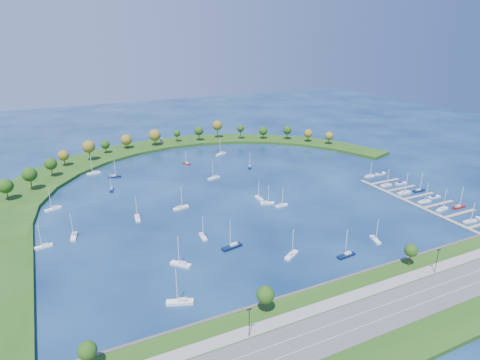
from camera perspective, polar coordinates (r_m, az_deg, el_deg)
name	(u,v)px	position (r m, az deg, el deg)	size (l,w,h in m)	color
ground	(236,190)	(242.04, -0.55, -1.43)	(700.00, 700.00, 0.00)	#071C41
south_shoreline	(391,307)	(153.18, 20.40, -16.36)	(420.00, 43.10, 11.60)	#204612
breakwater	(139,175)	(271.81, -13.89, 0.64)	(286.74, 247.64, 2.00)	#204612
breakwater_trees	(161,143)	(311.64, -10.95, 5.16)	(237.43, 87.17, 15.21)	#382314
harbor_tower	(162,141)	(342.53, -10.89, 5.41)	(2.60, 2.60, 4.04)	gray
dock_system	(423,201)	(247.07, 24.17, -2.74)	(24.28, 82.00, 1.60)	gray
moored_boat_0	(53,208)	(237.01, -24.67, -3.62)	(8.74, 5.23, 12.43)	white
moored_boat_1	(282,205)	(220.89, 5.82, -3.48)	(7.32, 2.55, 10.56)	white
moored_boat_2	(214,177)	(260.91, -3.67, 0.36)	(8.59, 4.41, 12.16)	white
moored_boat_3	(94,173)	(286.01, -19.78, 0.98)	(8.77, 3.44, 12.56)	white
moored_boat_4	(250,166)	(281.88, 1.38, 1.91)	(5.45, 7.56, 11.00)	#09183A
moored_boat_5	(203,236)	(188.64, -5.21, -7.79)	(2.73, 7.51, 10.81)	white
moored_boat_6	(74,236)	(202.72, -22.21, -7.23)	(3.76, 8.53, 12.13)	white
moored_boat_7	(187,163)	(291.28, -7.47, 2.35)	(4.50, 6.64, 9.56)	maroon
moored_boat_8	(181,207)	(219.07, -8.28, -3.79)	(8.82, 4.08, 12.52)	white
moored_boat_9	(232,246)	(179.54, -1.12, -9.21)	(9.89, 4.35, 14.06)	#09183A
moored_boat_10	(259,198)	(229.25, 2.69, -2.49)	(2.17, 7.48, 10.96)	white
moored_boat_11	(375,239)	(195.16, 18.38, -7.81)	(4.18, 7.72, 10.93)	white
moored_boat_12	(291,254)	(174.81, 7.20, -10.28)	(8.43, 6.28, 12.34)	white
moored_boat_13	(111,189)	(252.90, -17.53, -1.23)	(3.38, 7.58, 10.76)	#09183A
moored_boat_14	(137,218)	(211.53, -14.14, -5.12)	(3.38, 8.38, 11.97)	white
moored_boat_15	(346,255)	(178.94, 14.64, -10.06)	(8.75, 3.17, 12.59)	#09183A
moored_boat_16	(115,176)	(274.99, -17.13, 0.53)	(8.08, 3.61, 11.47)	#09183A
moored_boat_17	(267,202)	(223.46, 3.82, -3.13)	(7.69, 4.71, 10.95)	white
moored_boat_18	(181,264)	(168.95, -8.26, -11.49)	(7.76, 8.08, 12.87)	white
moored_boat_19	(221,153)	(312.13, -2.68, 3.73)	(9.52, 6.64, 13.76)	white
moored_boat_20	(43,246)	(199.26, -25.78, -8.28)	(7.72, 3.11, 11.02)	white
moored_boat_21	(180,301)	(148.56, -8.37, -16.43)	(9.67, 5.73, 13.74)	white
docked_boat_0	(470,221)	(231.81, 29.47, -4.98)	(7.40, 3.04, 10.55)	white
docked_boat_2	(442,209)	(240.09, 26.42, -3.61)	(8.31, 3.41, 11.86)	white
docked_boat_3	(459,206)	(247.20, 28.26, -3.27)	(8.11, 2.30, 11.90)	maroon
docked_boat_4	(424,201)	(246.51, 24.38, -2.69)	(7.98, 2.70, 11.54)	white
docked_boat_5	(434,197)	(255.76, 25.49, -2.14)	(7.77, 2.62, 1.56)	white
docked_boat_6	(404,192)	(255.03, 21.96, -1.59)	(8.86, 2.70, 12.92)	white
docked_boat_7	(419,190)	(261.83, 23.75, -1.31)	(7.84, 2.35, 11.46)	#09183A
docked_boat_8	(386,185)	(263.90, 19.77, -0.61)	(7.30, 2.27, 10.64)	white
docked_boat_9	(401,183)	(270.34, 21.56, -0.42)	(7.80, 2.71, 1.56)	white
docked_boat_10	(370,176)	(276.81, 17.67, 0.59)	(7.20, 2.50, 10.40)	white
docked_boat_11	(381,174)	(283.96, 19.06, 0.86)	(8.20, 3.01, 1.64)	white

